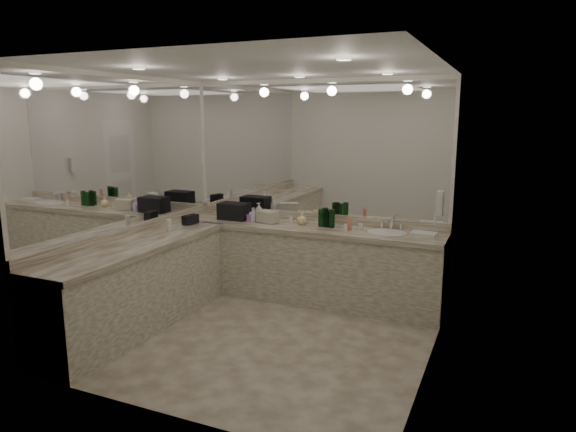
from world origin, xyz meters
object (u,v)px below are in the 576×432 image
at_px(black_toiletry_bag, 234,211).
at_px(soap_bottle_a, 259,211).
at_px(sink, 387,233).
at_px(wall_phone, 440,203).
at_px(cream_cosmetic_case, 268,217).
at_px(hand_towel, 424,234).
at_px(soap_bottle_b, 253,214).
at_px(soap_bottle_c, 302,218).

distance_m(black_toiletry_bag, soap_bottle_a, 0.32).
bearing_deg(soap_bottle_a, black_toiletry_bag, -164.69).
xyz_separation_m(sink, black_toiletry_bag, (-1.92, -0.01, 0.11)).
distance_m(wall_phone, soap_bottle_a, 2.32).
distance_m(cream_cosmetic_case, soap_bottle_a, 0.21).
relative_size(black_toiletry_bag, hand_towel, 1.40).
relative_size(sink, hand_towel, 1.67).
bearing_deg(soap_bottle_a, cream_cosmetic_case, -32.95).
xyz_separation_m(wall_phone, soap_bottle_b, (-2.25, 0.48, -0.36)).
bearing_deg(wall_phone, sink, 140.43).
bearing_deg(wall_phone, soap_bottle_a, 165.45).
distance_m(hand_towel, soap_bottle_a, 2.02).
distance_m(soap_bottle_b, soap_bottle_c, 0.62).
xyz_separation_m(sink, soap_bottle_c, (-1.03, 0.04, 0.08)).
xyz_separation_m(cream_cosmetic_case, soap_bottle_b, (-0.20, 0.01, 0.02)).
xyz_separation_m(cream_cosmetic_case, soap_bottle_a, (-0.17, 0.11, 0.04)).
distance_m(sink, hand_towel, 0.40).
height_order(black_toiletry_bag, hand_towel, black_toiletry_bag).
height_order(black_toiletry_bag, soap_bottle_b, black_toiletry_bag).
bearing_deg(wall_phone, soap_bottle_c, 161.88).
distance_m(wall_phone, cream_cosmetic_case, 2.14).
bearing_deg(sink, soap_bottle_b, -179.24).
bearing_deg(soap_bottle_c, sink, -1.97).
bearing_deg(soap_bottle_b, hand_towel, 0.75).
bearing_deg(sink, cream_cosmetic_case, -178.61).
relative_size(black_toiletry_bag, soap_bottle_a, 1.70).
relative_size(cream_cosmetic_case, soap_bottle_c, 1.61).
bearing_deg(soap_bottle_c, hand_towel, -1.22).
bearing_deg(soap_bottle_a, wall_phone, -14.55).
distance_m(black_toiletry_bag, cream_cosmetic_case, 0.48).
height_order(black_toiletry_bag, cream_cosmetic_case, black_toiletry_bag).
xyz_separation_m(wall_phone, black_toiletry_bag, (-2.53, 0.49, -0.34)).
bearing_deg(cream_cosmetic_case, black_toiletry_bag, -164.57).
relative_size(soap_bottle_b, soap_bottle_c, 1.16).
bearing_deg(soap_bottle_c, soap_bottle_a, 175.95).
bearing_deg(soap_bottle_c, wall_phone, -18.12).
bearing_deg(black_toiletry_bag, hand_towel, 0.28).
distance_m(wall_phone, soap_bottle_b, 2.33).
height_order(sink, soap_bottle_a, soap_bottle_a).
bearing_deg(soap_bottle_c, black_toiletry_bag, -177.33).
relative_size(black_toiletry_bag, soap_bottle_b, 2.13).
height_order(sink, soap_bottle_c, soap_bottle_c).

